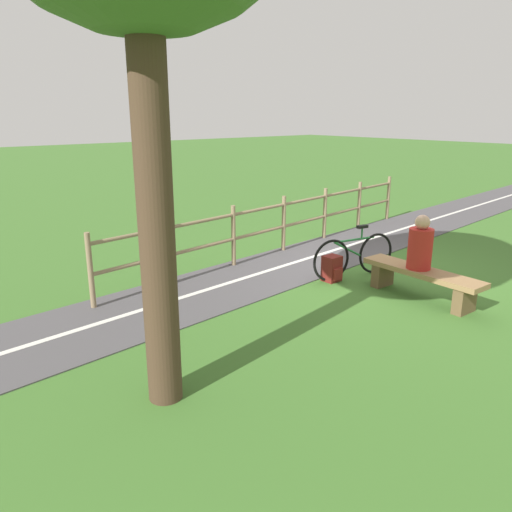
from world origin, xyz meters
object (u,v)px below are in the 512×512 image
object	(u,v)px
bench	(421,278)
bicycle	(354,256)
person_seated	(420,246)
backpack	(332,269)

from	to	relation	value
bench	bicycle	size ratio (longest dim) A/B	1.18
bench	bicycle	distance (m)	1.32
person_seated	bicycle	xyz separation A→B (m)	(1.25, -0.02, -0.44)
bicycle	backpack	xyz separation A→B (m)	(0.09, 0.45, -0.16)
bicycle	bench	bearing A→B (deg)	101.47
bicycle	backpack	world-z (taller)	bicycle
bench	bicycle	world-z (taller)	bicycle
person_seated	bicycle	world-z (taller)	person_seated
person_seated	backpack	world-z (taller)	person_seated
person_seated	backpack	xyz separation A→B (m)	(1.34, 0.43, -0.60)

